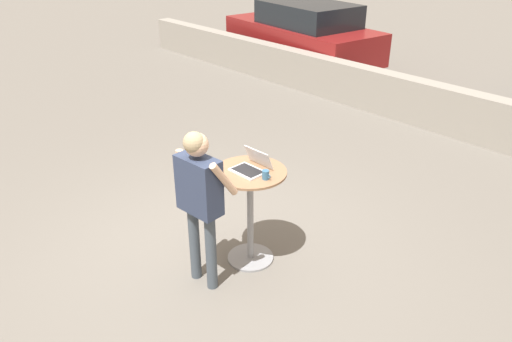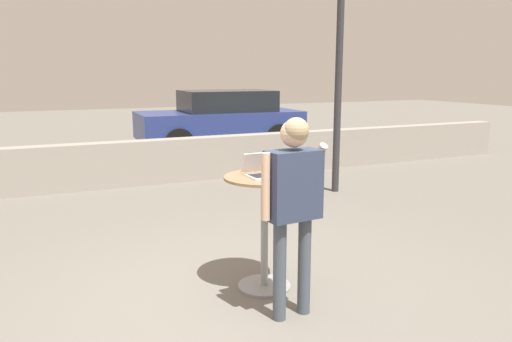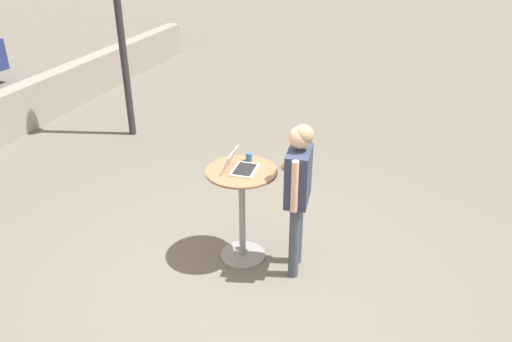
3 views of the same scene
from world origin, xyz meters
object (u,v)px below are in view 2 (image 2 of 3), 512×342
object	(u,v)px
coffee_mug	(287,169)
street_lamp	(340,32)
standing_person	(293,192)
laptop	(264,171)
cafe_table	(264,216)
parked_car_near_street	(221,119)

from	to	relation	value
coffee_mug	street_lamp	distance (m)	4.28
street_lamp	coffee_mug	bearing A→B (deg)	-130.12
standing_person	laptop	bearing A→B (deg)	86.91
cafe_table	parked_car_near_street	size ratio (longest dim) A/B	0.25
laptop	street_lamp	world-z (taller)	street_lamp
standing_person	parked_car_near_street	world-z (taller)	standing_person
coffee_mug	street_lamp	xyz separation A→B (m)	(2.58, 3.06, 1.54)
street_lamp	laptop	bearing A→B (deg)	-132.84
cafe_table	coffee_mug	xyz separation A→B (m)	(0.24, -0.00, 0.43)
street_lamp	cafe_table	bearing A→B (deg)	-132.64
coffee_mug	laptop	bearing A→B (deg)	174.41
cafe_table	coffee_mug	size ratio (longest dim) A/B	10.46
laptop	parked_car_near_street	bearing A→B (deg)	72.05
laptop	coffee_mug	bearing A→B (deg)	-5.59
coffee_mug	standing_person	distance (m)	0.67
coffee_mug	standing_person	size ratio (longest dim) A/B	0.06
parked_car_near_street	standing_person	bearing A→B (deg)	-106.96
coffee_mug	standing_person	xyz separation A→B (m)	(-0.27, -0.61, -0.06)
coffee_mug	parked_car_near_street	xyz separation A→B (m)	(2.47, 8.39, -0.33)
standing_person	street_lamp	bearing A→B (deg)	52.19
cafe_table	standing_person	size ratio (longest dim) A/B	0.65
parked_car_near_street	coffee_mug	bearing A→B (deg)	-106.43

